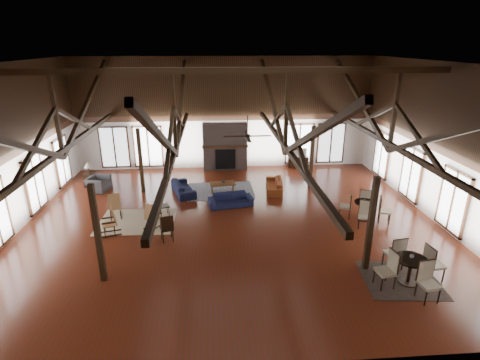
{
  "coord_description": "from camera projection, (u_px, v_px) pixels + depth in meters",
  "views": [
    {
      "loc": [
        -0.66,
        -13.23,
        6.66
      ],
      "look_at": [
        0.4,
        1.0,
        1.4
      ],
      "focal_mm": 28.0,
      "sensor_mm": 36.0,
      "label": 1
    }
  ],
  "objects": [
    {
      "name": "floor",
      "position": [
        232.0,
        222.0,
        14.73
      ],
      "size": [
        16.0,
        16.0,
        0.0
      ],
      "primitive_type": "plane",
      "color": "#571D12",
      "rests_on": "ground"
    },
    {
      "name": "ceiling",
      "position": [
        230.0,
        63.0,
        12.65
      ],
      "size": [
        16.0,
        14.0,
        0.02
      ],
      "primitive_type": "cube",
      "color": "black",
      "rests_on": "wall_back"
    },
    {
      "name": "wall_back",
      "position": [
        224.0,
        114.0,
        20.24
      ],
      "size": [
        16.0,
        0.02,
        6.0
      ],
      "primitive_type": "cube",
      "color": "silver",
      "rests_on": "floor"
    },
    {
      "name": "wall_front",
      "position": [
        250.0,
        246.0,
        7.14
      ],
      "size": [
        16.0,
        0.02,
        6.0
      ],
      "primitive_type": "cube",
      "color": "silver",
      "rests_on": "floor"
    },
    {
      "name": "wall_left",
      "position": [
        4.0,
        153.0,
        13.13
      ],
      "size": [
        0.02,
        14.0,
        6.0
      ],
      "primitive_type": "cube",
      "color": "silver",
      "rests_on": "floor"
    },
    {
      "name": "wall_right",
      "position": [
        440.0,
        144.0,
        14.25
      ],
      "size": [
        0.02,
        14.0,
        6.0
      ],
      "primitive_type": "cube",
      "color": "silver",
      "rests_on": "floor"
    },
    {
      "name": "roof_truss",
      "position": [
        231.0,
        121.0,
        13.33
      ],
      "size": [
        15.6,
        14.07,
        3.14
      ],
      "color": "black",
      "rests_on": "wall_back"
    },
    {
      "name": "post_grid",
      "position": [
        231.0,
        186.0,
        14.2
      ],
      "size": [
        8.16,
        7.16,
        3.05
      ],
      "color": "black",
      "rests_on": "floor"
    },
    {
      "name": "fireplace",
      "position": [
        225.0,
        146.0,
        20.52
      ],
      "size": [
        2.5,
        0.69,
        2.6
      ],
      "color": "#68554F",
      "rests_on": "floor"
    },
    {
      "name": "ceiling_fan",
      "position": [
        247.0,
        135.0,
        12.53
      ],
      "size": [
        1.6,
        1.6,
        0.75
      ],
      "color": "black",
      "rests_on": "roof_truss"
    },
    {
      "name": "sofa_navy_front",
      "position": [
        231.0,
        200.0,
        16.12
      ],
      "size": [
        1.98,
        1.07,
        0.55
      ],
      "primitive_type": "imported",
      "rotation": [
        0.0,
        0.0,
        0.19
      ],
      "color": "#141839",
      "rests_on": "floor"
    },
    {
      "name": "sofa_navy_left",
      "position": [
        183.0,
        188.0,
        17.43
      ],
      "size": [
        2.1,
        1.31,
        0.57
      ],
      "primitive_type": "imported",
      "rotation": [
        0.0,
        0.0,
        1.87
      ],
      "color": "#131734",
      "rests_on": "floor"
    },
    {
      "name": "sofa_orange",
      "position": [
        274.0,
        185.0,
        17.8
      ],
      "size": [
        1.95,
        0.95,
        0.55
      ],
      "primitive_type": "imported",
      "rotation": [
        0.0,
        0.0,
        -1.69
      ],
      "color": "brown",
      "rests_on": "floor"
    },
    {
      "name": "coffee_table",
      "position": [
        222.0,
        184.0,
        17.58
      ],
      "size": [
        1.25,
        0.74,
        0.45
      ],
      "rotation": [
        0.0,
        0.0,
        0.13
      ],
      "color": "brown",
      "rests_on": "floor"
    },
    {
      "name": "vase",
      "position": [
        224.0,
        181.0,
        17.55
      ],
      "size": [
        0.23,
        0.23,
        0.18
      ],
      "primitive_type": "imported",
      "rotation": [
        0.0,
        0.0,
        -0.42
      ],
      "color": "#B2B2B2",
      "rests_on": "coffee_table"
    },
    {
      "name": "armchair",
      "position": [
        99.0,
        184.0,
        17.8
      ],
      "size": [
        1.21,
        1.12,
        0.67
      ],
      "primitive_type": "imported",
      "rotation": [
        0.0,
        0.0,
        1.32
      ],
      "color": "#323235",
      "rests_on": "floor"
    },
    {
      "name": "side_table_lamp",
      "position": [
        89.0,
        177.0,
        18.28
      ],
      "size": [
        0.48,
        0.48,
        1.24
      ],
      "color": "black",
      "rests_on": "floor"
    },
    {
      "name": "rocking_chair_a",
      "position": [
        115.0,
        206.0,
        15.0
      ],
      "size": [
        0.63,
        0.9,
        1.04
      ],
      "rotation": [
        0.0,
        0.0,
        0.27
      ],
      "color": "brown",
      "rests_on": "floor"
    },
    {
      "name": "rocking_chair_b",
      "position": [
        152.0,
        216.0,
        14.15
      ],
      "size": [
        0.76,
        0.86,
        0.99
      ],
      "rotation": [
        0.0,
        0.0,
        -0.58
      ],
      "color": "brown",
      "rests_on": "floor"
    },
    {
      "name": "rocking_chair_c",
      "position": [
        112.0,
        222.0,
        13.67
      ],
      "size": [
        0.88,
        0.62,
        1.04
      ],
      "rotation": [
        0.0,
        0.0,
        1.83
      ],
      "color": "brown",
      "rests_on": "floor"
    },
    {
      "name": "side_chair_a",
      "position": [
        161.0,
        204.0,
        15.08
      ],
      "size": [
        0.5,
        0.5,
        0.94
      ],
      "rotation": [
        0.0,
        0.0,
        -1.24
      ],
      "color": "black",
      "rests_on": "floor"
    },
    {
      "name": "side_chair_b",
      "position": [
        167.0,
        226.0,
        13.1
      ],
      "size": [
        0.54,
        0.54,
        1.03
      ],
      "rotation": [
        0.0,
        0.0,
        0.29
      ],
      "color": "black",
      "rests_on": "floor"
    },
    {
      "name": "cafe_table_near",
      "position": [
        410.0,
        266.0,
        10.84
      ],
      "size": [
        2.17,
        2.17,
        1.11
      ],
      "rotation": [
        0.0,
        0.0,
        0.14
      ],
      "color": "black",
      "rests_on": "floor"
    },
    {
      "name": "cafe_table_far",
      "position": [
        365.0,
        207.0,
        14.8
      ],
      "size": [
        2.01,
        2.01,
        1.04
      ],
      "rotation": [
        0.0,
        0.0,
        -0.38
      ],
      "color": "black",
      "rests_on": "floor"
    },
    {
      "name": "cup_near",
      "position": [
        412.0,
        257.0,
        10.79
      ],
      "size": [
        0.16,
        0.16,
        0.09
      ],
      "primitive_type": "imported",
      "rotation": [
        0.0,
        0.0,
        0.42
      ],
      "color": "#B2B2B2",
      "rests_on": "cafe_table_near"
    },
    {
      "name": "cup_far",
      "position": [
        364.0,
        201.0,
        14.68
      ],
      "size": [
        0.15,
        0.15,
        0.1
      ],
      "primitive_type": "imported",
      "rotation": [
        0.0,
        0.0,
        0.16
      ],
      "color": "#B2B2B2",
      "rests_on": "cafe_table_far"
    },
    {
      "name": "tv_console",
      "position": [
        298.0,
        162.0,
        21.23
      ],
      "size": [
        1.14,
        0.43,
        0.57
      ],
      "primitive_type": "cube",
      "color": "black",
      "rests_on": "floor"
    },
    {
      "name": "television",
      "position": [
        298.0,
        152.0,
        21.04
      ],
      "size": [
        0.92,
        0.14,
        0.53
      ],
      "primitive_type": "imported",
      "rotation": [
        0.0,
        0.0,
        -0.02
      ],
      "color": "#B2B2B2",
      "rests_on": "tv_console"
    },
    {
      "name": "rug_tan",
      "position": [
        137.0,
        221.0,
        14.79
      ],
      "size": [
        2.99,
        2.38,
        0.01
      ],
      "primitive_type": "cube",
      "rotation": [
        0.0,
        0.0,
        -0.03
      ],
      "color": "tan",
      "rests_on": "floor"
    },
    {
      "name": "rug_navy",
      "position": [
        221.0,
        191.0,
        17.83
      ],
      "size": [
        3.09,
        2.33,
        0.01
      ],
      "primitive_type": "cube",
      "rotation": [
        0.0,
        0.0,
        0.01
      ],
      "color": "#192247",
      "rests_on": "floor"
    },
    {
      "name": "rug_dark",
      "position": [
        400.0,
        279.0,
        11.16
      ],
      "size": [
        2.35,
        2.17,
        0.01
      ],
      "primitive_type": "cube",
      "rotation": [
        0.0,
        0.0,
        -0.09
      ],
      "color": "black",
      "rests_on": "floor"
    }
  ]
}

